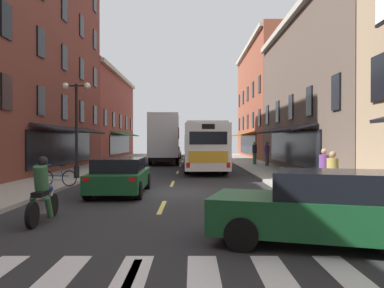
{
  "coord_description": "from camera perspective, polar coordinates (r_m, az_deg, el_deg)",
  "views": [
    {
      "loc": [
        0.92,
        -15.58,
        2.07
      ],
      "look_at": [
        1.01,
        9.8,
        1.81
      ],
      "focal_mm": 36.86,
      "sensor_mm": 36.0,
      "label": 1
    }
  ],
  "objects": [
    {
      "name": "crosswalk_near",
      "position": [
        6.02,
        -9.56,
        -19.47
      ],
      "size": [
        7.1,
        2.8,
        0.01
      ],
      "color": "silver",
      "rests_on": "ground"
    },
    {
      "name": "motorcycle_rider",
      "position": [
        10.62,
        -20.98,
        -6.8
      ],
      "size": [
        0.62,
        2.07,
        1.66
      ],
      "color": "black",
      "rests_on": "ground"
    },
    {
      "name": "sedan_mid",
      "position": [
        44.33,
        -3.06,
        -1.2
      ],
      "size": [
        2.02,
        4.48,
        1.32
      ],
      "color": "silver",
      "rests_on": "ground"
    },
    {
      "name": "pedestrian_far",
      "position": [
        31.7,
        8.86,
        -1.19
      ],
      "size": [
        0.36,
        0.36,
        1.82
      ],
      "rotation": [
        0.0,
        0.0,
        5.63
      ],
      "color": "#33663F",
      "rests_on": "sidewalk_right"
    },
    {
      "name": "sidewalk_left",
      "position": [
        17.12,
        -23.82,
        -6.16
      ],
      "size": [
        3.0,
        80.0,
        0.14
      ],
      "primitive_type": "cube",
      "color": "#A39E93",
      "rests_on": "ground"
    },
    {
      "name": "lane_centre_dashes",
      "position": [
        15.49,
        -3.64,
        -7.07
      ],
      "size": [
        0.14,
        73.9,
        0.01
      ],
      "color": "#DBCC4C",
      "rests_on": "ground"
    },
    {
      "name": "bicycle_near",
      "position": [
        17.43,
        -19.06,
        -4.6
      ],
      "size": [
        1.7,
        0.48,
        0.91
      ],
      "color": "black",
      "rests_on": "sidewalk_left"
    },
    {
      "name": "sedan_far",
      "position": [
        8.21,
        19.75,
        -8.76
      ],
      "size": [
        4.97,
        3.03,
        1.46
      ],
      "color": "#144723",
      "rests_on": "ground"
    },
    {
      "name": "pedestrian_mid",
      "position": [
        15.2,
        18.38,
        -3.6
      ],
      "size": [
        0.36,
        0.36,
        1.62
      ],
      "rotation": [
        0.0,
        0.0,
        3.6
      ],
      "color": "#66387F",
      "rests_on": "sidewalk_right"
    },
    {
      "name": "transit_bus",
      "position": [
        27.21,
        1.5,
        -0.27
      ],
      "size": [
        2.76,
        11.72,
        3.16
      ],
      "color": "silver",
      "rests_on": "ground"
    },
    {
      "name": "pedestrian_near",
      "position": [
        29.92,
        10.61,
        -1.29
      ],
      "size": [
        0.37,
        0.52,
        1.79
      ],
      "rotation": [
        0.0,
        0.0,
        6.08
      ],
      "color": "#4C4C51",
      "rests_on": "sidewalk_right"
    },
    {
      "name": "street_lamp_twin",
      "position": [
        20.84,
        -16.57,
        2.67
      ],
      "size": [
        1.42,
        0.32,
        4.84
      ],
      "color": "black",
      "rests_on": "sidewalk_left"
    },
    {
      "name": "sidewalk_right",
      "position": [
        16.47,
        17.5,
        -6.4
      ],
      "size": [
        3.0,
        80.0,
        0.14
      ],
      "primitive_type": "cube",
      "color": "#A39E93",
      "rests_on": "ground"
    },
    {
      "name": "sedan_near",
      "position": [
        15.35,
        -10.58,
        -4.53
      ],
      "size": [
        2.04,
        4.46,
        1.38
      ],
      "color": "#144723",
      "rests_on": "ground"
    },
    {
      "name": "box_truck",
      "position": [
        34.19,
        -4.15,
        0.72
      ],
      "size": [
        2.66,
        8.42,
        4.2
      ],
      "color": "#B21E19",
      "rests_on": "ground"
    },
    {
      "name": "ground_plane",
      "position": [
        15.75,
        -3.58,
        -7.14
      ],
      "size": [
        34.8,
        80.0,
        0.1
      ],
      "primitive_type": "cube",
      "color": "#28282B"
    },
    {
      "name": "pedestrian_rear",
      "position": [
        13.09,
        19.48,
        -4.37
      ],
      "size": [
        0.36,
        0.36,
        1.58
      ],
      "rotation": [
        0.0,
        0.0,
        0.11
      ],
      "color": "#33663F",
      "rests_on": "sidewalk_right"
    }
  ]
}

